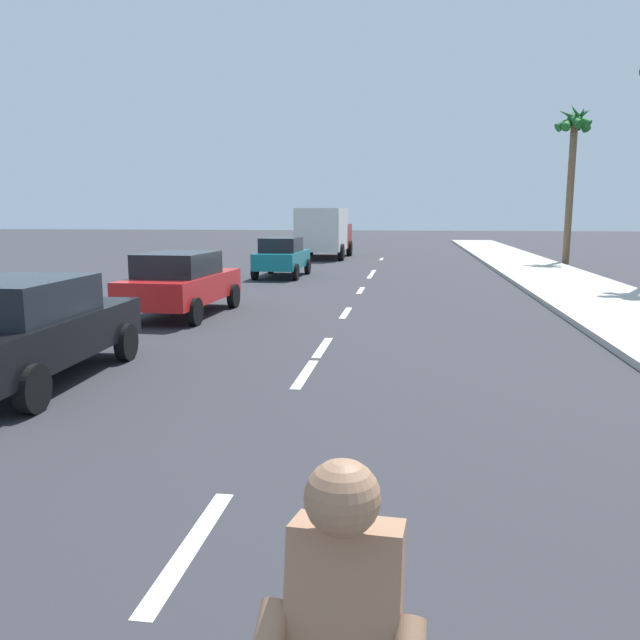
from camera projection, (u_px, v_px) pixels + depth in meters
ground_plane at (350, 307)px, 17.03m from camera, size 160.00×160.00×0.00m
sidewalk_strip at (602, 299)px, 17.97m from camera, size 3.60×80.00×0.14m
lane_stripe_2 at (190, 546)px, 4.75m from camera, size 0.16×1.80×0.01m
lane_stripe_3 at (305, 374)px, 9.87m from camera, size 0.16×1.80×0.01m
lane_stripe_4 at (323, 347)px, 11.83m from camera, size 0.16×1.80×0.01m
lane_stripe_5 at (346, 313)px, 15.96m from camera, size 0.16×1.80×0.01m
lane_stripe_6 at (361, 290)px, 20.63m from camera, size 0.16×1.80×0.01m
lane_stripe_7 at (370, 276)px, 25.35m from camera, size 0.16×1.80×0.01m
lane_stripe_8 at (373, 272)px, 27.26m from camera, size 0.16×1.80×0.01m
lane_stripe_9 at (382, 259)px, 34.96m from camera, size 0.16×1.80×0.01m
parked_car_black at (24, 327)px, 9.25m from camera, size 2.13×4.36×1.57m
parked_car_red at (181, 282)px, 15.45m from camera, size 2.03×4.18×1.57m
parked_car_teal at (282, 256)px, 24.96m from camera, size 1.82×3.83×1.57m
delivery_truck at (324, 232)px, 35.49m from camera, size 2.77×6.28×2.80m
palm_tree_distant at (573, 139)px, 30.46m from camera, size 1.82×1.73×7.82m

